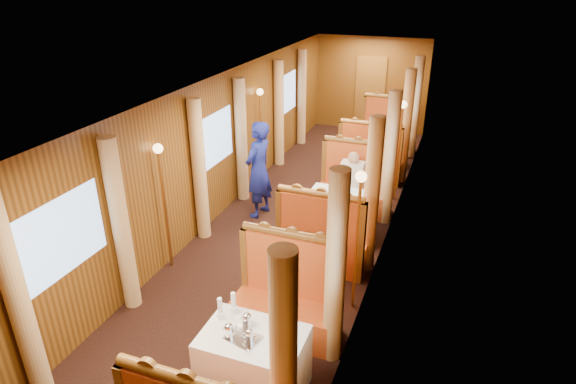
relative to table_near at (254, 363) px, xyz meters
The scene contains 47 objects.
floor 3.60m from the table_near, 102.09° to the left, with size 3.00×12.00×0.01m, color black, non-canonical shape.
ceiling 4.16m from the table_near, 102.09° to the left, with size 3.00×12.00×0.01m, color silver, non-canonical shape.
wall_far 9.57m from the table_near, 94.51° to the left, with size 3.00×2.50×0.01m, color brown, non-canonical shape.
wall_left 4.25m from the table_near, 122.74° to the left, with size 12.00×2.50×0.01m, color brown, non-canonical shape.
wall_right 3.68m from the table_near, 77.91° to the left, with size 12.00×2.50×0.01m, color brown, non-canonical shape.
doorway_far 9.52m from the table_near, 94.53° to the left, with size 0.80×0.04×2.00m, color brown.
table_near is the anchor object (origin of this frame).
banquette_near_aft 1.02m from the table_near, 90.00° to the left, with size 1.30×0.55×1.34m.
table_mid 3.50m from the table_near, 90.00° to the left, with size 1.05×0.72×0.75m, color white.
banquette_mid_fwd 2.49m from the table_near, 90.00° to the left, with size 1.30×0.55×1.34m.
banquette_mid_aft 4.51m from the table_near, 90.00° to the left, with size 1.30×0.55×1.34m.
table_far 7.00m from the table_near, 90.00° to the left, with size 1.05×0.72×0.75m, color white.
banquette_far_fwd 5.99m from the table_near, 90.00° to the left, with size 1.30×0.55×1.34m.
banquette_far_aft 8.01m from the table_near, 90.00° to the left, with size 1.30×0.55×1.34m.
tea_tray 0.40m from the table_near, 135.12° to the right, with size 0.34×0.26×0.01m, color silver.
teapot_left 0.50m from the table_near, 152.08° to the right, with size 0.16×0.12×0.13m, color silver, non-canonical shape.
teapot_right 0.44m from the table_near, 86.73° to the right, with size 0.14×0.10×0.11m, color silver, non-canonical shape.
teapot_back 0.46m from the table_near, 137.43° to the left, with size 0.16×0.12×0.13m, color silver, non-canonical shape.
fruit_plate 0.53m from the table_near, 17.89° to the right, with size 0.22×0.22×0.05m.
cup_inboard 0.65m from the table_near, 164.98° to the left, with size 0.08×0.08×0.26m.
cup_outboard 0.63m from the table_near, 143.26° to the left, with size 0.08×0.08×0.26m.
rose_vase_mid 3.57m from the table_near, 89.95° to the left, with size 0.06×0.06×0.36m.
rose_vase_far 7.03m from the table_near, 90.22° to the left, with size 0.06×0.06×0.36m.
window_left_near 2.48m from the table_near, behind, with size 1.20×0.90×0.01m, color #88ADDC, non-canonical shape.
curtain_left_near_a 2.41m from the table_near, 159.89° to the right, with size 0.22×0.22×2.35m, color #E3B474.
curtain_left_near_b 2.41m from the table_near, 159.89° to the left, with size 0.22×0.22×2.35m, color #E3B474.
window_right_near 1.30m from the table_near, ahead, with size 1.20×0.90×0.01m, color #88ADDC, non-canonical shape.
curtain_right_near_a 1.28m from the table_near, 51.07° to the right, with size 0.22×0.22×2.35m, color #E3B474.
curtain_right_near_b 1.28m from the table_near, 51.07° to the left, with size 0.22×0.22×2.35m, color #E3B474.
window_left_mid 4.29m from the table_near, 122.56° to the left, with size 1.20×0.90×0.01m, color #88ADDC, non-canonical shape.
curtain_left_mid_a 3.55m from the table_near, 128.06° to the left, with size 0.22×0.22×2.35m, color #E3B474.
curtain_left_mid_b 4.85m from the table_near, 116.46° to the left, with size 0.22×0.22×2.35m, color #E3B474.
window_right_mid 3.73m from the table_near, 78.14° to the left, with size 1.20×0.90×0.01m, color #88ADDC, non-canonical shape.
curtain_right_mid_a 2.90m from the table_near, 76.96° to the left, with size 0.22×0.22×2.35m, color #E3B474.
curtain_right_mid_b 4.40m from the table_near, 81.63° to the left, with size 0.22×0.22×2.35m, color #E3B474.
window_left_far 7.43m from the table_near, 107.71° to the left, with size 1.20×0.90×0.01m, color #88ADDC, non-canonical shape.
curtain_left_far_a 6.62m from the table_near, 108.90° to the left, with size 0.22×0.22×2.35m, color #E3B474.
curtain_left_far_b 8.11m from the table_near, 105.31° to the left, with size 0.22×0.22×2.35m, color #E3B474.
window_right_far 7.12m from the table_near, 84.01° to the left, with size 1.20×0.90×0.01m, color #88ADDC, non-canonical shape.
curtain_right_far_a 6.30m from the table_near, 84.22° to the left, with size 0.22×0.22×2.35m, color #E3B474.
curtain_right_far_b 7.85m from the table_near, 85.37° to the left, with size 0.22×0.22×2.35m, color #E3B474.
sconce_left_fore 2.95m from the table_near, 140.86° to the left, with size 0.14×0.14×1.95m.
sconce_right_fore 2.12m from the table_near, 69.62° to the left, with size 0.14×0.14×1.95m.
sconce_left_aft 5.76m from the table_near, 112.27° to the left, with size 0.14×0.14×1.95m.
sconce_right_aft 5.39m from the table_near, 82.94° to the left, with size 0.14×0.14×1.95m.
steward 4.09m from the table_near, 112.55° to the left, with size 0.64×0.42×1.76m, color navy.
passenger 4.31m from the table_near, 90.00° to the left, with size 0.40×0.44×0.76m.
Camera 1 is at (2.39, -6.91, 4.10)m, focal length 30.00 mm.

